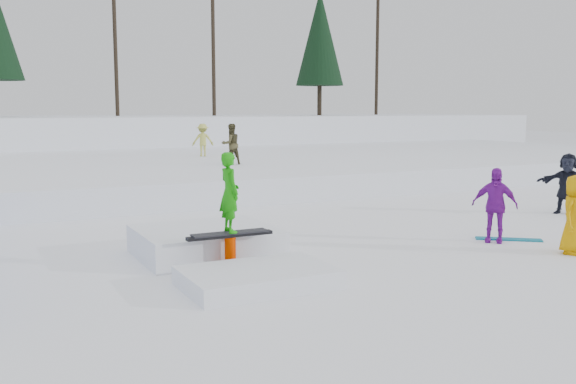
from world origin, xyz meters
name	(u,v)px	position (x,y,z in m)	size (l,w,h in m)	color
ground	(313,265)	(0.00, 0.00, 0.00)	(120.00, 120.00, 0.00)	white
snow_berm	(69,137)	(0.00, 30.00, 1.20)	(60.00, 14.00, 2.40)	white
snow_midrise	(121,170)	(0.00, 16.00, 0.40)	(50.00, 18.00, 0.80)	white
treeline	(176,32)	(6.18, 28.28, 7.45)	(40.24, 4.22, 10.50)	black
walker_olive	(231,144)	(3.22, 12.08, 1.56)	(0.73, 0.57, 1.51)	#3F3B20
walker_ygreen	(203,140)	(3.63, 16.43, 1.51)	(0.91, 0.53, 1.41)	#BDC04D
spectator_purple	(495,205)	(4.50, 0.05, 0.81)	(0.95, 0.39, 1.62)	purple
spectator_yellow	(575,215)	(5.08, -1.50, 0.79)	(0.77, 0.50, 1.57)	#CF8D00
spectator_dark	(567,184)	(9.01, 1.96, 0.83)	(1.54, 0.49, 1.66)	black
loose_board_teal	(509,239)	(4.96, 0.06, 0.01)	(1.40, 0.28, 0.03)	#0D6984
jib_rail_feature	(219,247)	(-1.49, 0.93, 0.30)	(2.60, 4.40, 2.11)	white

